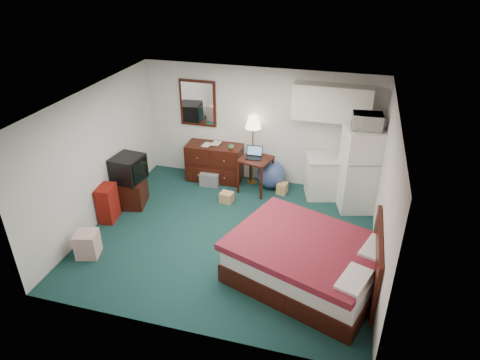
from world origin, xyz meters
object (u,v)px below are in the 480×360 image
(dresser, at_px, (215,162))
(suitcase, at_px, (108,203))
(desk, at_px, (256,174))
(fridge, at_px, (360,169))
(tv_stand, at_px, (131,192))
(floor_lamp, at_px, (253,150))
(bed, at_px, (307,261))
(kitchen_counter, at_px, (326,177))

(dresser, distance_m, suitcase, 2.51)
(desk, distance_m, fridge, 2.12)
(tv_stand, bearing_deg, suitcase, -116.47)
(desk, bearing_deg, fridge, 11.15)
(dresser, xyz_separation_m, desk, (0.99, -0.25, -0.03))
(floor_lamp, distance_m, fridge, 2.26)
(floor_lamp, relative_size, suitcase, 2.19)
(tv_stand, height_order, suitcase, suitcase)
(fridge, relative_size, bed, 0.77)
(bed, xyz_separation_m, tv_stand, (-3.69, 1.28, -0.08))
(desk, xyz_separation_m, tv_stand, (-2.26, -1.21, -0.10))
(kitchen_counter, distance_m, suitcase, 4.34)
(dresser, relative_size, floor_lamp, 0.78)
(floor_lamp, distance_m, kitchen_counter, 1.63)
(dresser, relative_size, suitcase, 1.71)
(floor_lamp, bearing_deg, suitcase, -136.63)
(desk, bearing_deg, suitcase, -128.92)
(floor_lamp, height_order, bed, floor_lamp)
(fridge, bearing_deg, desk, 161.05)
(desk, bearing_deg, bed, -46.16)
(dresser, xyz_separation_m, floor_lamp, (0.84, 0.07, 0.36))
(kitchen_counter, relative_size, bed, 0.39)
(floor_lamp, xyz_separation_m, fridge, (2.22, -0.43, 0.06))
(kitchen_counter, bearing_deg, dresser, 163.14)
(tv_stand, bearing_deg, dresser, 36.49)
(kitchen_counter, bearing_deg, tv_stand, -174.55)
(floor_lamp, relative_size, tv_stand, 2.60)
(dresser, bearing_deg, kitchen_counter, -3.71)
(floor_lamp, xyz_separation_m, desk, (0.15, -0.32, -0.40))
(fridge, relative_size, suitcase, 2.38)
(desk, relative_size, fridge, 0.45)
(floor_lamp, bearing_deg, bed, -60.85)
(floor_lamp, bearing_deg, fridge, -11.01)
(tv_stand, bearing_deg, kitchen_counter, 8.15)
(desk, bearing_deg, floor_lamp, 128.68)
(suitcase, bearing_deg, dresser, 47.80)
(suitcase, bearing_deg, fridge, 13.19)
(kitchen_counter, height_order, tv_stand, kitchen_counter)
(dresser, distance_m, kitchen_counter, 2.43)
(floor_lamp, bearing_deg, kitchen_counter, -5.04)
(fridge, xyz_separation_m, tv_stand, (-4.33, -1.11, -0.56))
(desk, height_order, kitchen_counter, kitchen_counter)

